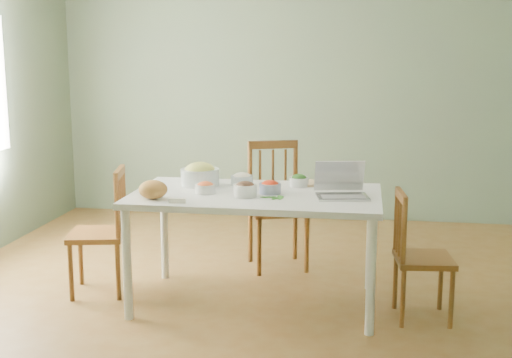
% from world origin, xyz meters
% --- Properties ---
extents(floor, '(5.00, 5.00, 0.00)m').
position_xyz_m(floor, '(0.00, 0.00, 0.00)').
color(floor, brown).
rests_on(floor, ground).
extents(wall_back, '(5.00, 0.00, 2.70)m').
position_xyz_m(wall_back, '(0.00, 2.50, 1.35)').
color(wall_back, slate).
rests_on(wall_back, ground).
extents(wall_front, '(5.00, 0.00, 2.70)m').
position_xyz_m(wall_front, '(0.00, -2.50, 1.35)').
color(wall_front, slate).
rests_on(wall_front, ground).
extents(dining_table, '(1.73, 0.97, 0.81)m').
position_xyz_m(dining_table, '(0.04, -0.13, 0.41)').
color(dining_table, white).
rests_on(dining_table, floor).
extents(chair_far, '(0.59, 0.57, 1.04)m').
position_xyz_m(chair_far, '(0.09, 0.72, 0.52)').
color(chair_far, '#5D2E13').
rests_on(chair_far, floor).
extents(chair_left, '(0.48, 0.49, 0.94)m').
position_xyz_m(chair_left, '(-1.16, -0.09, 0.47)').
color(chair_left, '#5D2E13').
rests_on(chair_left, floor).
extents(chair_right, '(0.41, 0.42, 0.88)m').
position_xyz_m(chair_right, '(1.20, -0.22, 0.44)').
color(chair_right, '#5D2E13').
rests_on(chair_right, floor).
extents(bread_boule, '(0.22, 0.22, 0.13)m').
position_xyz_m(bread_boule, '(-0.61, -0.41, 0.87)').
color(bread_boule, '#B97538').
rests_on(bread_boule, dining_table).
extents(butter_stick, '(0.12, 0.05, 0.03)m').
position_xyz_m(butter_stick, '(-0.42, -0.52, 0.83)').
color(butter_stick, white).
rests_on(butter_stick, dining_table).
extents(bowl_squash, '(0.34, 0.34, 0.16)m').
position_xyz_m(bowl_squash, '(-0.41, 0.09, 0.89)').
color(bowl_squash, '#D5BE63').
rests_on(bowl_squash, dining_table).
extents(bowl_carrot, '(0.18, 0.18, 0.08)m').
position_xyz_m(bowl_carrot, '(-0.31, -0.18, 0.85)').
color(bowl_carrot, '#E25A25').
rests_on(bowl_carrot, dining_table).
extents(bowl_onion, '(0.21, 0.21, 0.09)m').
position_xyz_m(bowl_onion, '(-0.11, 0.14, 0.86)').
color(bowl_onion, white).
rests_on(bowl_onion, dining_table).
extents(bowl_mushroom, '(0.17, 0.17, 0.10)m').
position_xyz_m(bowl_mushroom, '(-0.01, -0.25, 0.86)').
color(bowl_mushroom, black).
rests_on(bowl_mushroom, dining_table).
extents(bowl_redpep, '(0.16, 0.16, 0.09)m').
position_xyz_m(bowl_redpep, '(0.14, -0.12, 0.86)').
color(bowl_redpep, red).
rests_on(bowl_redpep, dining_table).
extents(bowl_broccoli, '(0.19, 0.19, 0.09)m').
position_xyz_m(bowl_broccoli, '(0.32, 0.16, 0.85)').
color(bowl_broccoli, '#1C3D17').
rests_on(bowl_broccoli, dining_table).
extents(flatbread, '(0.29, 0.29, 0.02)m').
position_xyz_m(flatbread, '(0.36, 0.24, 0.82)').
color(flatbread, beige).
rests_on(flatbread, dining_table).
extents(basil_bunch, '(0.18, 0.18, 0.02)m').
position_xyz_m(basil_bunch, '(0.17, -0.26, 0.82)').
color(basil_bunch, '#21521F').
rests_on(basil_bunch, dining_table).
extents(laptop, '(0.40, 0.37, 0.23)m').
position_xyz_m(laptop, '(0.65, -0.19, 0.93)').
color(laptop, silver).
rests_on(laptop, dining_table).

